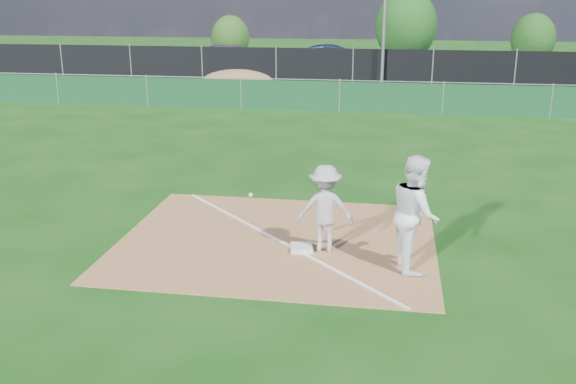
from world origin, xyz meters
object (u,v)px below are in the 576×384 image
object	(u,v)px
light_pole	(385,4)
car_mid	(334,60)
car_right	(457,63)
tree_right	(533,39)
play_at_first	(325,209)
tree_mid	(406,26)
first_base	(302,248)
car_left	(232,56)
runner	(415,213)
tree_left	(230,37)

from	to	relation	value
light_pole	car_mid	bearing A→B (deg)	123.35
car_right	tree_right	world-z (taller)	tree_right
play_at_first	tree_mid	bearing A→B (deg)	86.87
first_base	tree_right	world-z (taller)	tree_right
light_pole	tree_right	xyz separation A→B (m)	(9.29, 10.93, -2.31)
first_base	car_right	bearing A→B (deg)	79.51
first_base	tree_mid	size ratio (longest dim) A/B	0.09
car_left	car_right	size ratio (longest dim) A/B	1.15
runner	car_mid	distance (m)	27.22
tree_mid	light_pole	bearing A→B (deg)	-96.67
play_at_first	car_right	world-z (taller)	play_at_first
runner	car_right	world-z (taller)	runner
runner	tree_right	bearing A→B (deg)	-24.98
tree_right	play_at_first	bearing A→B (deg)	-106.61
car_left	car_right	bearing A→B (deg)	-89.03
car_right	tree_left	world-z (taller)	tree_left
light_pole	play_at_first	xyz separation A→B (m)	(-0.55, -22.06, -3.17)
runner	tree_mid	bearing A→B (deg)	-11.47
light_pole	tree_right	world-z (taller)	light_pole
play_at_first	tree_right	size ratio (longest dim) A/B	0.59
first_base	tree_left	bearing A→B (deg)	106.30
tree_left	tree_right	bearing A→B (deg)	1.25
play_at_first	car_left	world-z (taller)	car_left
car_mid	light_pole	bearing A→B (deg)	-144.18
light_pole	tree_left	xyz separation A→B (m)	(-10.51, 10.50, -2.43)
first_base	play_at_first	distance (m)	0.88
tree_left	car_left	bearing A→B (deg)	-75.38
play_at_first	car_left	distance (m)	28.42
first_base	car_left	bearing A→B (deg)	106.63
light_pole	play_at_first	bearing A→B (deg)	-91.44
car_mid	tree_right	distance (m)	13.84
tree_mid	car_right	bearing A→B (deg)	-59.59
car_mid	car_right	world-z (taller)	car_mid
tree_mid	tree_right	bearing A→B (deg)	3.33
light_pole	tree_mid	size ratio (longest dim) A/B	1.69
first_base	car_left	world-z (taller)	car_left
car_left	car_mid	bearing A→B (deg)	-97.19
car_right	tree_left	distance (m)	15.51
tree_left	tree_mid	distance (m)	11.76
light_pole	car_mid	world-z (taller)	light_pole
light_pole	car_right	distance (m)	7.66
car_left	car_mid	world-z (taller)	car_left
car_mid	tree_mid	bearing A→B (deg)	-31.46
play_at_first	car_mid	world-z (taller)	play_at_first
first_base	tree_mid	world-z (taller)	tree_mid
first_base	tree_mid	xyz separation A→B (m)	(2.19, 32.59, 2.37)
tree_right	light_pole	bearing A→B (deg)	-130.36
runner	car_left	xyz separation A→B (m)	(-10.13, 27.62, -0.17)
car_mid	tree_right	size ratio (longest dim) A/B	1.50
car_left	tree_mid	xyz separation A→B (m)	(10.31, 5.40, 1.60)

